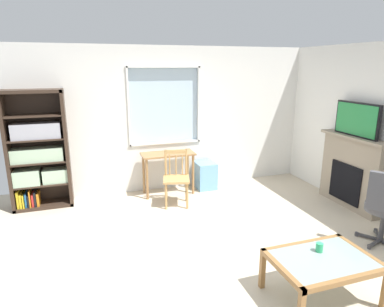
% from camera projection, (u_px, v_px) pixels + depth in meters
% --- Properties ---
extents(ground, '(6.32, 5.75, 0.02)m').
position_uv_depth(ground, '(215.00, 250.00, 4.19)').
color(ground, beige).
extents(wall_back_with_window, '(5.32, 0.15, 2.57)m').
position_uv_depth(wall_back_with_window, '(167.00, 121.00, 6.04)').
color(wall_back_with_window, silver).
rests_on(wall_back_with_window, ground).
extents(bookshelf, '(0.90, 0.38, 1.89)m').
position_uv_depth(bookshelf, '(38.00, 154.00, 5.26)').
color(bookshelf, '#38281E').
rests_on(bookshelf, ground).
extents(desk_under_window, '(0.93, 0.41, 0.75)m').
position_uv_depth(desk_under_window, '(168.00, 161.00, 5.86)').
color(desk_under_window, '#A37547').
rests_on(desk_under_window, ground).
extents(wooden_chair, '(0.51, 0.49, 0.90)m').
position_uv_depth(wooden_chair, '(176.00, 178.00, 5.42)').
color(wooden_chair, tan).
rests_on(wooden_chair, ground).
extents(plastic_drawer_unit, '(0.35, 0.40, 0.49)m').
position_uv_depth(plastic_drawer_unit, '(205.00, 175.00, 6.22)').
color(plastic_drawer_unit, '#72ADDB').
rests_on(plastic_drawer_unit, ground).
extents(fireplace, '(0.26, 1.26, 1.17)m').
position_uv_depth(fireplace, '(351.00, 172.00, 5.33)').
color(fireplace, gray).
rests_on(fireplace, ground).
extents(tv, '(0.06, 0.84, 0.52)m').
position_uv_depth(tv, '(357.00, 119.00, 5.11)').
color(tv, black).
rests_on(tv, fireplace).
extents(coffee_table, '(0.98, 0.69, 0.44)m').
position_uv_depth(coffee_table, '(323.00, 264.00, 3.22)').
color(coffee_table, '#8C9E99').
rests_on(coffee_table, ground).
extents(sippy_cup, '(0.07, 0.07, 0.09)m').
position_uv_depth(sippy_cup, '(319.00, 247.00, 3.31)').
color(sippy_cup, '#33B770').
rests_on(sippy_cup, coffee_table).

